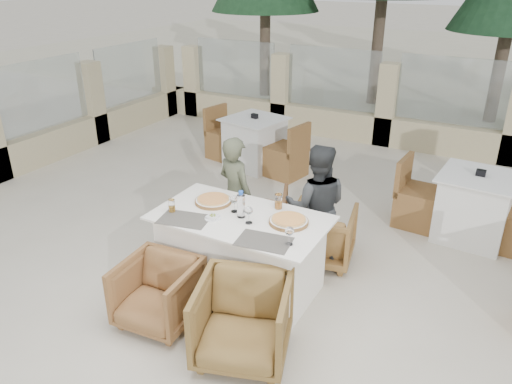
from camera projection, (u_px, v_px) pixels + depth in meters
The scene contains 24 objects.
ground at pixel (249, 282), 4.95m from camera, with size 80.00×80.00×0.00m, color beige.
sand_patch at pixel (461, 62), 16.13m from camera, with size 30.00×16.00×0.01m, color beige.
perimeter_wall_far at pixel (387, 99), 8.45m from camera, with size 10.00×0.34×1.60m, color #C8BA8D, non-canonical shape.
perimeter_wall_left at pixel (45, 111), 7.77m from camera, with size 0.34×7.00×1.60m, color tan, non-canonical shape.
dining_table at pixel (241, 253), 4.72m from camera, with size 1.60×0.90×0.77m, color white, non-canonical shape.
placemat_near_left at pixel (184, 219), 4.51m from camera, with size 0.45×0.30×0.00m, color #58544C.
placemat_near_right at pixel (264, 241), 4.15m from camera, with size 0.45×0.30×0.00m, color #544F48.
pizza_left at pixel (213, 200), 4.82m from camera, with size 0.36×0.36×0.05m, color #C8531B.
pizza_right at pixel (289, 221), 4.44m from camera, with size 0.36×0.36×0.05m, color orange.
water_bottle at pixel (241, 204), 4.51m from camera, with size 0.08×0.08×0.26m, color #ADD0E4.
wine_glass_centre at pixel (234, 203), 4.62m from camera, with size 0.08×0.08×0.18m, color silver, non-canonical shape.
wine_glass_near at pixel (249, 214), 4.41m from camera, with size 0.08×0.08×0.18m, color white, non-canonical shape.
wine_glass_corner at pixel (289, 235), 4.07m from camera, with size 0.08×0.08×0.18m, color silver, non-canonical shape.
beer_glass_left at pixel (172, 206), 4.63m from camera, with size 0.06×0.06×0.12m, color orange.
beer_glass_right at pixel (278, 201), 4.69m from camera, with size 0.07×0.07×0.14m, color orange.
olive_dish at pixel (213, 217), 4.52m from camera, with size 0.11×0.11×0.04m, color white, non-canonical shape.
armchair_far_left at pixel (259, 213), 5.69m from camera, with size 0.61×0.63×0.57m, color brown.
armchair_far_right at pixel (323, 234), 5.23m from camera, with size 0.64×0.65×0.59m, color olive.
armchair_near_left at pixel (158, 293), 4.30m from camera, with size 0.63×0.65×0.59m, color brown.
armchair_near_right at pixel (243, 321), 3.90m from camera, with size 0.71×0.73×0.67m, color brown.
diner_left at pixel (236, 194), 5.32m from camera, with size 0.47×0.31×1.28m, color #4E533C.
diner_right at pixel (316, 207), 5.00m from camera, with size 0.64×0.50×1.32m, color #313436.
bg_table_a at pixel (255, 143), 7.65m from camera, with size 1.64×0.82×0.77m, color silver, non-canonical shape.
bg_table_b at pixel (474, 207), 5.61m from camera, with size 1.64×0.82×0.77m, color white, non-canonical shape.
Camera 1 is at (2.04, -3.59, 2.87)m, focal length 35.00 mm.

